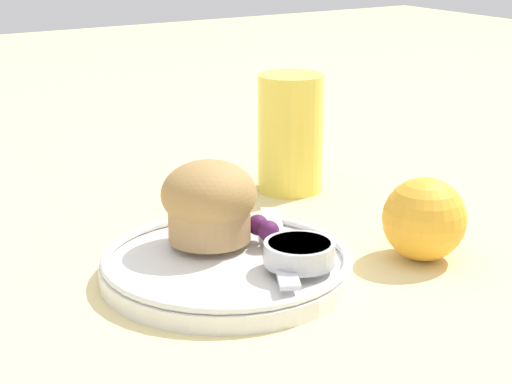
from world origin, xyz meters
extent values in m
plane|color=beige|center=(0.00, 0.00, 0.00)|extent=(3.00, 3.00, 0.00)
cylinder|color=white|center=(-0.02, 0.01, 0.01)|extent=(0.20, 0.20, 0.01)
torus|color=white|center=(-0.02, 0.01, 0.02)|extent=(0.19, 0.19, 0.01)
cylinder|color=tan|center=(-0.05, 0.01, 0.04)|extent=(0.07, 0.07, 0.03)
ellipsoid|color=#A87F47|center=(-0.05, 0.01, 0.06)|extent=(0.08, 0.08, 0.05)
cylinder|color=silver|center=(0.03, 0.04, 0.03)|extent=(0.05, 0.05, 0.02)
cylinder|color=beige|center=(0.03, 0.04, 0.03)|extent=(0.05, 0.05, 0.00)
sphere|color=#4C194C|center=(-0.04, 0.05, 0.03)|extent=(0.02, 0.02, 0.02)
sphere|color=#4C194C|center=(-0.02, 0.05, 0.03)|extent=(0.02, 0.02, 0.02)
cube|color=silver|center=(-0.01, 0.05, 0.02)|extent=(0.16, 0.09, 0.00)
sphere|color=#F4A82D|center=(0.03, 0.16, 0.03)|extent=(0.07, 0.07, 0.07)
cylinder|color=#EAD14C|center=(-0.18, 0.17, 0.06)|extent=(0.07, 0.07, 0.12)
camera|label=1|loc=(0.51, -0.30, 0.27)|focal=60.00mm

